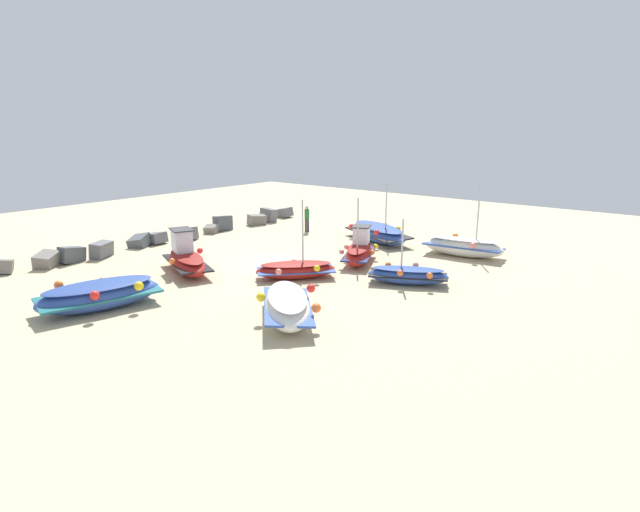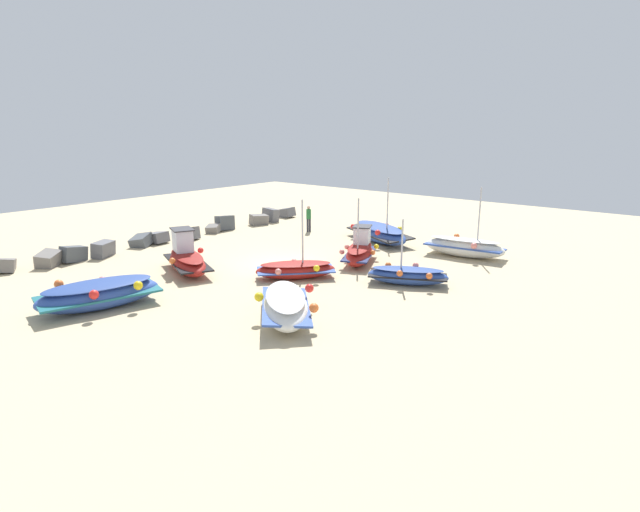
{
  "view_description": "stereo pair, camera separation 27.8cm",
  "coord_description": "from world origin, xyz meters",
  "px_view_note": "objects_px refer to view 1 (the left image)",
  "views": [
    {
      "loc": [
        -18.6,
        -17.66,
        6.97
      ],
      "look_at": [
        -0.13,
        -2.7,
        0.9
      ],
      "focal_mm": 28.91,
      "sensor_mm": 36.0,
      "label": 1
    },
    {
      "loc": [
        -18.42,
        -17.87,
        6.97
      ],
      "look_at": [
        -0.13,
        -2.7,
        0.9
      ],
      "focal_mm": 28.91,
      "sensor_mm": 36.0,
      "label": 2
    }
  ],
  "objects_px": {
    "fishing_boat_2": "(100,295)",
    "fishing_boat_3": "(463,246)",
    "fishing_boat_0": "(296,270)",
    "fishing_boat_1": "(359,251)",
    "fishing_boat_4": "(408,275)",
    "fishing_boat_7": "(186,260)",
    "fishing_boat_6": "(378,233)",
    "person_walking": "(307,217)",
    "fishing_boat_5": "(288,306)"
  },
  "relations": [
    {
      "from": "fishing_boat_4",
      "to": "fishing_boat_6",
      "type": "height_order",
      "value": "fishing_boat_6"
    },
    {
      "from": "fishing_boat_4",
      "to": "fishing_boat_6",
      "type": "bearing_deg",
      "value": 104.3
    },
    {
      "from": "fishing_boat_1",
      "to": "person_walking",
      "type": "relative_size",
      "value": 2.21
    },
    {
      "from": "fishing_boat_2",
      "to": "fishing_boat_7",
      "type": "bearing_deg",
      "value": 31.12
    },
    {
      "from": "fishing_boat_1",
      "to": "fishing_boat_7",
      "type": "relative_size",
      "value": 0.87
    },
    {
      "from": "fishing_boat_2",
      "to": "fishing_boat_4",
      "type": "height_order",
      "value": "fishing_boat_4"
    },
    {
      "from": "fishing_boat_2",
      "to": "fishing_boat_3",
      "type": "xyz_separation_m",
      "value": [
        16.71,
        -7.52,
        -0.01
      ]
    },
    {
      "from": "fishing_boat_5",
      "to": "fishing_boat_3",
      "type": "bearing_deg",
      "value": 130.13
    },
    {
      "from": "fishing_boat_0",
      "to": "person_walking",
      "type": "xyz_separation_m",
      "value": [
        8.54,
        6.59,
        0.59
      ]
    },
    {
      "from": "fishing_boat_1",
      "to": "fishing_boat_4",
      "type": "distance_m",
      "value": 4.15
    },
    {
      "from": "fishing_boat_1",
      "to": "fishing_boat_2",
      "type": "relative_size",
      "value": 0.79
    },
    {
      "from": "fishing_boat_1",
      "to": "fishing_boat_0",
      "type": "bearing_deg",
      "value": 145.03
    },
    {
      "from": "fishing_boat_1",
      "to": "fishing_boat_5",
      "type": "relative_size",
      "value": 0.91
    },
    {
      "from": "fishing_boat_0",
      "to": "fishing_boat_3",
      "type": "xyz_separation_m",
      "value": [
        8.84,
        -4.32,
        0.14
      ]
    },
    {
      "from": "person_walking",
      "to": "fishing_boat_6",
      "type": "bearing_deg",
      "value": 37.35
    },
    {
      "from": "fishing_boat_0",
      "to": "fishing_boat_6",
      "type": "relative_size",
      "value": 0.66
    },
    {
      "from": "person_walking",
      "to": "fishing_boat_7",
      "type": "bearing_deg",
      "value": -49.9
    },
    {
      "from": "fishing_boat_1",
      "to": "fishing_boat_7",
      "type": "xyz_separation_m",
      "value": [
        -6.72,
        5.53,
        0.01
      ]
    },
    {
      "from": "fishing_boat_5",
      "to": "fishing_boat_4",
      "type": "bearing_deg",
      "value": 124.36
    },
    {
      "from": "fishing_boat_3",
      "to": "fishing_boat_7",
      "type": "relative_size",
      "value": 1.0
    },
    {
      "from": "fishing_boat_3",
      "to": "fishing_boat_6",
      "type": "xyz_separation_m",
      "value": [
        0.27,
        5.69,
        -0.02
      ]
    },
    {
      "from": "fishing_boat_0",
      "to": "fishing_boat_1",
      "type": "distance_m",
      "value": 4.23
    },
    {
      "from": "fishing_boat_0",
      "to": "fishing_boat_2",
      "type": "distance_m",
      "value": 8.5
    },
    {
      "from": "fishing_boat_3",
      "to": "fishing_boat_6",
      "type": "relative_size",
      "value": 0.8
    },
    {
      "from": "fishing_boat_6",
      "to": "fishing_boat_1",
      "type": "bearing_deg",
      "value": 138.48
    },
    {
      "from": "fishing_boat_0",
      "to": "fishing_boat_2",
      "type": "relative_size",
      "value": 0.75
    },
    {
      "from": "fishing_boat_2",
      "to": "fishing_boat_5",
      "type": "height_order",
      "value": "fishing_boat_2"
    },
    {
      "from": "fishing_boat_7",
      "to": "fishing_boat_5",
      "type": "bearing_deg",
      "value": -168.06
    },
    {
      "from": "fishing_boat_0",
      "to": "fishing_boat_1",
      "type": "relative_size",
      "value": 0.96
    },
    {
      "from": "fishing_boat_5",
      "to": "fishing_boat_6",
      "type": "xyz_separation_m",
      "value": [
        13.26,
        4.65,
        -0.01
      ]
    },
    {
      "from": "fishing_boat_6",
      "to": "person_walking",
      "type": "xyz_separation_m",
      "value": [
        -0.57,
        5.22,
        0.47
      ]
    },
    {
      "from": "fishing_boat_0",
      "to": "fishing_boat_1",
      "type": "bearing_deg",
      "value": -147.82
    },
    {
      "from": "fishing_boat_4",
      "to": "fishing_boat_7",
      "type": "bearing_deg",
      "value": -178.9
    },
    {
      "from": "fishing_boat_0",
      "to": "fishing_boat_6",
      "type": "height_order",
      "value": "fishing_boat_6"
    },
    {
      "from": "fishing_boat_0",
      "to": "fishing_boat_4",
      "type": "xyz_separation_m",
      "value": [
        2.51,
        -4.5,
        0.0
      ]
    },
    {
      "from": "fishing_boat_7",
      "to": "fishing_boat_0",
      "type": "bearing_deg",
      "value": -129.1
    },
    {
      "from": "fishing_boat_0",
      "to": "fishing_boat_7",
      "type": "xyz_separation_m",
      "value": [
        -2.55,
        4.84,
        0.21
      ]
    },
    {
      "from": "fishing_boat_0",
      "to": "fishing_boat_5",
      "type": "distance_m",
      "value": 5.3
    },
    {
      "from": "fishing_boat_1",
      "to": "fishing_boat_3",
      "type": "distance_m",
      "value": 5.92
    },
    {
      "from": "fishing_boat_3",
      "to": "fishing_boat_6",
      "type": "height_order",
      "value": "fishing_boat_6"
    },
    {
      "from": "fishing_boat_0",
      "to": "person_walking",
      "type": "bearing_deg",
      "value": -100.72
    },
    {
      "from": "fishing_boat_4",
      "to": "fishing_boat_7",
      "type": "xyz_separation_m",
      "value": [
        -5.06,
        9.34,
        0.2
      ]
    },
    {
      "from": "fishing_boat_0",
      "to": "fishing_boat_2",
      "type": "xyz_separation_m",
      "value": [
        -7.87,
        3.19,
        0.15
      ]
    },
    {
      "from": "fishing_boat_3",
      "to": "fishing_boat_7",
      "type": "xyz_separation_m",
      "value": [
        -11.39,
        9.16,
        0.06
      ]
    },
    {
      "from": "fishing_boat_4",
      "to": "fishing_boat_5",
      "type": "bearing_deg",
      "value": -127.71
    },
    {
      "from": "fishing_boat_0",
      "to": "fishing_boat_3",
      "type": "height_order",
      "value": "fishing_boat_3"
    },
    {
      "from": "fishing_boat_0",
      "to": "fishing_boat_1",
      "type": "height_order",
      "value": "fishing_boat_0"
    },
    {
      "from": "fishing_boat_0",
      "to": "fishing_boat_4",
      "type": "distance_m",
      "value": 5.15
    },
    {
      "from": "person_walking",
      "to": "fishing_boat_4",
      "type": "bearing_deg",
      "value": 2.63
    },
    {
      "from": "fishing_boat_4",
      "to": "fishing_boat_0",
      "type": "bearing_deg",
      "value": -178.18
    }
  ]
}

